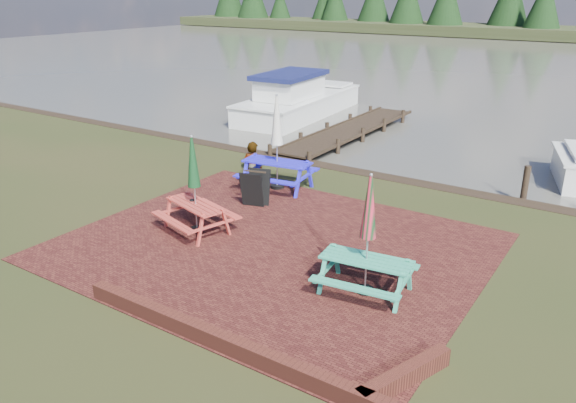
% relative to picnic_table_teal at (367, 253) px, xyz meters
% --- Properties ---
extents(ground, '(120.00, 120.00, 0.00)m').
position_rel_picnic_table_teal_xyz_m(ground, '(-2.63, -0.31, -0.83)').
color(ground, black).
rests_on(ground, ground).
extents(paving, '(9.00, 7.50, 0.02)m').
position_rel_picnic_table_teal_xyz_m(paving, '(-2.63, 0.69, -0.82)').
color(paving, '#331110').
rests_on(paving, ground).
extents(brick_wall, '(6.21, 1.79, 0.30)m').
position_rel_picnic_table_teal_xyz_m(brick_wall, '(-0.48, -2.72, -0.68)').
color(brick_wall, '#4C1E16').
rests_on(brick_wall, ground).
extents(water, '(120.00, 60.00, 0.02)m').
position_rel_picnic_table_teal_xyz_m(water, '(-2.63, 36.69, -0.83)').
color(water, '#413F38').
rests_on(water, ground).
extents(picnic_table_teal, '(1.88, 1.71, 2.37)m').
position_rel_picnic_table_teal_xyz_m(picnic_table_teal, '(0.00, 0.00, 0.00)').
color(picnic_table_teal, '#2D9172').
rests_on(picnic_table_teal, ground).
extents(picnic_table_red, '(2.02, 1.90, 2.33)m').
position_rel_picnic_table_teal_xyz_m(picnic_table_red, '(-4.63, 0.40, -0.01)').
color(picnic_table_red, '#AC362C').
rests_on(picnic_table_red, ground).
extents(picnic_table_blue, '(2.16, 1.98, 2.70)m').
position_rel_picnic_table_teal_xyz_m(picnic_table_blue, '(-4.77, 3.99, 0.12)').
color(picnic_table_blue, '#201BCD').
rests_on(picnic_table_blue, ground).
extents(chalkboard, '(0.65, 0.72, 0.97)m').
position_rel_picnic_table_teal_xyz_m(chalkboard, '(-4.46, 2.52, -0.33)').
color(chalkboard, black).
rests_on(chalkboard, ground).
extents(jetty, '(1.76, 9.08, 1.00)m').
position_rel_picnic_table_teal_xyz_m(jetty, '(-6.13, 10.97, -0.72)').
color(jetty, black).
rests_on(jetty, ground).
extents(boat_jetty, '(3.32, 8.16, 2.31)m').
position_rel_picnic_table_teal_xyz_m(boat_jetty, '(-10.04, 13.36, -0.34)').
color(boat_jetty, silver).
rests_on(boat_jetty, ground).
extents(person, '(0.76, 0.56, 1.92)m').
position_rel_picnic_table_teal_xyz_m(person, '(-6.32, 4.90, 0.13)').
color(person, gray).
rests_on(person, ground).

